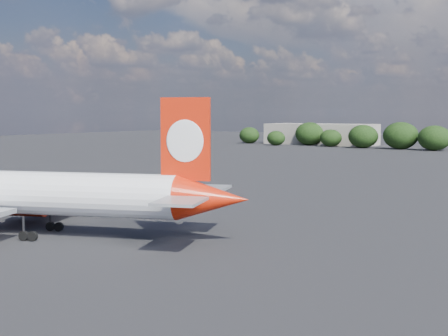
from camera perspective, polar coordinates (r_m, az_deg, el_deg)
The scene contains 4 objects.
ground at distance 97.71m, azimuth 8.58°, elevation -2.17°, with size 500.00×500.00×0.00m, color black.
qantas_airliner at distance 64.65m, azimuth -16.95°, elevation -2.31°, with size 40.15×38.64×13.63m.
terminal_building at distance 244.22m, azimuth 8.84°, elevation 3.08°, with size 42.00×16.00×8.00m.
highway_sign at distance 212.00m, azimuth 18.35°, elevation 2.35°, with size 6.00×0.30×4.50m.
Camera 1 is at (43.30, -26.74, 12.20)m, focal length 50.00 mm.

